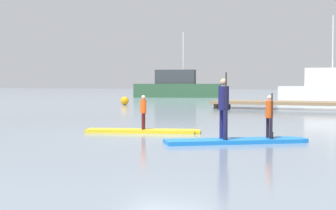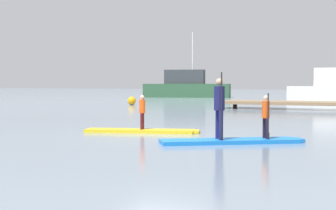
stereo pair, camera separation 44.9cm
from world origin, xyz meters
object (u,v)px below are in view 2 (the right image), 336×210
object	(u,v)px
motor_boat_small_navy	(186,87)
mooring_buoy_mid	(132,101)
paddler_adult	(219,104)
paddleboard_far	(232,141)
paddleboard_near	(142,131)
paddler_child_front	(266,114)
paddler_child_solo	(142,110)

from	to	relation	value
motor_boat_small_navy	mooring_buoy_mid	size ratio (longest dim) A/B	16.31
paddler_adult	motor_boat_small_navy	xyz separation A→B (m)	(-19.33, 39.32, 0.14)
paddleboard_far	paddler_adult	world-z (taller)	paddler_adult
paddleboard_near	mooring_buoy_mid	size ratio (longest dim) A/B	5.98
paddler_adult	paddler_child_front	distance (m)	1.26
paddleboard_near	paddler_adult	size ratio (longest dim) A/B	2.09
paddler_child_solo	paddler_adult	bearing A→B (deg)	-27.30
mooring_buoy_mid	paddler_child_front	bearing A→B (deg)	-50.69
paddler_adult	mooring_buoy_mid	distance (m)	24.07
paddler_child_solo	paddler_adult	size ratio (longest dim) A/B	0.63
paddler_child_front	motor_boat_small_navy	size ratio (longest dim) A/B	0.12
paddler_child_solo	paddler_adult	distance (m)	3.61
paddler_child_solo	paddler_child_front	world-z (taller)	paddler_child_front
paddler_adult	paddler_child_front	bearing A→B (deg)	36.18
paddler_child_front	paddler_child_solo	bearing A→B (deg)	167.57
paddler_child_solo	motor_boat_small_navy	size ratio (longest dim) A/B	0.11
paddleboard_far	paddler_child_solo	bearing A→B (deg)	157.38
paddler_child_solo	paddler_child_front	distance (m)	4.29
paddler_child_solo	mooring_buoy_mid	distance (m)	20.90
paddler_child_solo	paddler_child_front	xyz separation A→B (m)	(4.19, -0.92, 0.03)
paddler_child_solo	paddleboard_far	world-z (taller)	paddler_child_solo
paddleboard_near	paddler_adult	xyz separation A→B (m)	(3.20, -1.63, 0.94)
paddleboard_far	paddler_child_front	bearing A→B (deg)	35.63
paddler_adult	paddleboard_far	bearing A→B (deg)	37.62
paddleboard_near	mooring_buoy_mid	bearing A→B (deg)	121.97
motor_boat_small_navy	paddler_adult	bearing A→B (deg)	-63.82
paddler_adult	mooring_buoy_mid	size ratio (longest dim) A/B	2.86
paddler_adult	motor_boat_small_navy	distance (m)	43.81
paddleboard_near	paddler_child_solo	bearing A→B (deg)	70.71
mooring_buoy_mid	paddleboard_far	bearing A→B (deg)	-52.81
paddleboard_far	motor_boat_small_navy	world-z (taller)	motor_boat_small_navy
paddleboard_near	paddler_adult	bearing A→B (deg)	-27.05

